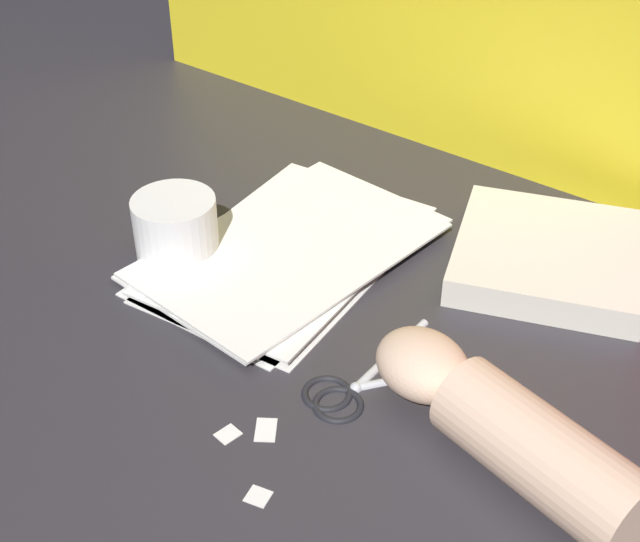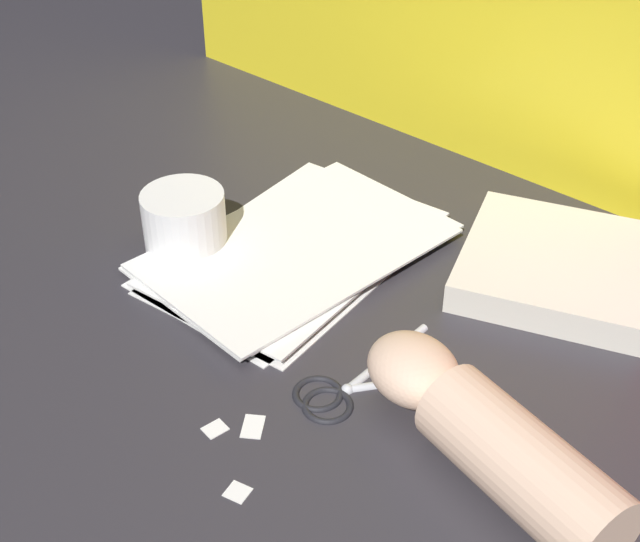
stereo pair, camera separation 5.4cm
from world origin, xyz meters
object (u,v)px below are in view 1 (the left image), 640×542
scissors (360,383)px  book_closed (549,256)px  paper_stack (289,251)px  hand_forearm (504,426)px  mug (176,229)px

scissors → book_closed: bearing=78.7°
paper_stack → hand_forearm: hand_forearm is taller
book_closed → mug: 0.42m
book_closed → paper_stack: bearing=-147.2°
hand_forearm → mug: mug is taller
book_closed → mug: size_ratio=2.78×
book_closed → scissors: 0.29m
hand_forearm → paper_stack: bearing=159.8°
hand_forearm → mug: (-0.44, 0.05, 0.00)m
paper_stack → hand_forearm: bearing=-20.2°
mug → scissors: bearing=-9.7°
book_closed → scissors: book_closed is taller
book_closed → hand_forearm: 0.30m
paper_stack → book_closed: bearing=32.8°
hand_forearm → scissors: bearing=-179.0°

